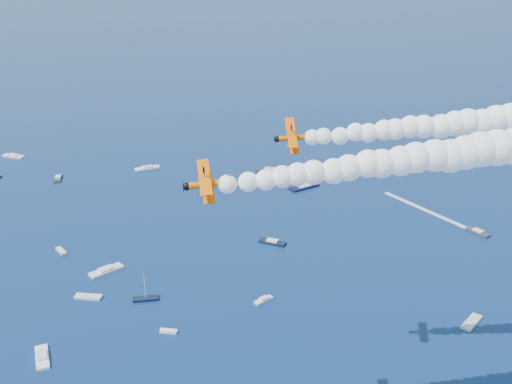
{
  "coord_description": "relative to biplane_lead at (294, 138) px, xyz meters",
  "views": [
    {
      "loc": [
        -1.0,
        -66.39,
        91.05
      ],
      "look_at": [
        -0.84,
        26.17,
        51.73
      ],
      "focal_mm": 41.98,
      "sensor_mm": 36.0,
      "label": 1
    }
  ],
  "objects": [
    {
      "name": "spectator_boats",
      "position": [
        -22.02,
        67.07,
        -57.45
      ],
      "size": [
        219.98,
        172.49,
        0.7
      ],
      "color": "#2A2E38",
      "rests_on": "ground"
    },
    {
      "name": "smoke_trail_lead",
      "position": [
        25.08,
        1.0,
        1.87
      ],
      "size": [
        50.36,
        9.69,
        9.66
      ],
      "primitive_type": null,
      "rotation": [
        0.0,
        0.0,
        3.18
      ],
      "color": "white"
    },
    {
      "name": "smoke_trail_trail",
      "position": [
        10.99,
        -18.62,
        1.74
      ],
      "size": [
        50.83,
        17.75,
        9.66
      ],
      "primitive_type": null,
      "rotation": [
        0.0,
        0.0,
        3.27
      ],
      "color": "white"
    },
    {
      "name": "boat_wakes",
      "position": [
        75.0,
        73.25,
        -57.77
      ],
      "size": [
        71.31,
        63.92,
        0.04
      ],
      "color": "white",
      "rests_on": "ground"
    },
    {
      "name": "biplane_trail",
      "position": [
        -13.9,
        -21.81,
        -0.13
      ],
      "size": [
        8.79,
        10.46,
        7.85
      ],
      "primitive_type": null,
      "rotation": [
        -0.3,
        0.07,
        3.27
      ],
      "color": "orange"
    },
    {
      "name": "biplane_lead",
      "position": [
        0.0,
        0.0,
        0.0
      ],
      "size": [
        7.84,
        9.55,
        8.23
      ],
      "primitive_type": null,
      "rotation": [
        -0.44,
        0.07,
        3.18
      ],
      "color": "#F65E05"
    }
  ]
}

